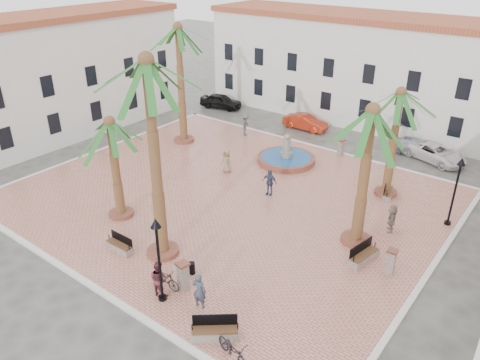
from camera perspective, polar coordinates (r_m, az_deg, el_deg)
The scene contains 36 objects.
ground at distance 30.63m, azimuth -1.48°, elevation -2.17°, with size 120.00×120.00×0.00m, color #56544F.
plaza at distance 30.59m, azimuth -1.49°, elevation -2.04°, with size 26.00×22.00×0.15m, color tan.
kerb_n at distance 38.91m, azimuth 8.76°, elevation 4.15°, with size 26.30×0.30×0.16m, color silver.
kerb_s at distance 24.48m, azimuth -18.23°, elevation -11.76°, with size 26.30×0.30×0.16m, color silver.
kerb_e at distance 25.75m, azimuth 22.06°, elevation -10.37°, with size 0.30×22.30×0.16m, color silver.
kerb_w at distance 39.32m, azimuth -16.43°, elevation 3.59°, with size 0.30×22.30×0.16m, color silver.
building_north at distance 45.29m, azimuth 14.97°, elevation 13.01°, with size 30.40×7.40×9.50m.
building_west at distance 42.68m, azimuth -22.27°, elevation 11.51°, with size 6.40×24.40×10.00m.
fountain at distance 35.40m, azimuth 5.64°, elevation 2.67°, with size 4.31×4.31×2.23m.
palm_nw at distance 37.29m, azimuth -7.52°, elevation 16.55°, with size 5.45×5.45×9.55m.
palm_sw at distance 27.10m, azimuth -15.45°, elevation 5.36°, with size 4.85×4.85×6.30m.
palm_s at distance 21.55m, azimuth -11.14°, elevation 11.58°, with size 5.47×5.47×10.56m.
palm_e at distance 23.85m, azimuth 15.64°, elevation 6.20°, with size 5.42×5.42×7.92m.
palm_ne at distance 29.98m, azimuth 18.84°, elevation 8.69°, with size 4.77×4.77×7.19m.
bench_s at distance 25.98m, azimuth -14.45°, elevation -7.84°, with size 1.72×0.54×0.91m.
bench_se at distance 20.35m, azimuth -3.05°, elevation -18.06°, with size 1.91×1.73×1.05m.
bench_e at distance 25.17m, azimuth 14.82°, elevation -9.03°, with size 0.96×2.05×1.04m.
bench_ne at distance 31.82m, azimuth 17.55°, elevation -1.52°, with size 0.93×1.76×0.89m.
lamppost_s at distance 20.77m, azimuth -10.00°, elevation -7.96°, with size 0.47×0.47×4.35m.
lamppost_e at distance 28.82m, azimuth 24.98°, elevation -0.03°, with size 0.46×0.46×4.24m.
bollard_se at distance 22.48m, azimuth -6.94°, elevation -11.52°, with size 0.63×0.63×1.51m.
bollard_n at distance 36.97m, azimuth 12.19°, elevation 3.90°, with size 0.54×0.54×1.34m.
bollard_e at distance 24.52m, azimuth 17.92°, elevation -9.38°, with size 0.51×0.51×1.36m.
litter_bin at distance 23.68m, azimuth -5.89°, elevation -10.63°, with size 0.32×0.32×0.62m, color black.
cyclist_a at distance 21.39m, azimuth -4.98°, elevation -13.30°, with size 0.65×0.43×1.79m, color #374051.
bicycle_a at distance 19.38m, azimuth -0.84°, elevation -20.00°, with size 0.67×1.92×1.01m, color black.
cyclist_b at distance 22.27m, azimuth -9.88°, elevation -11.72°, with size 0.90×0.70×1.84m, color #56242B.
bicycle_b at distance 22.84m, azimuth -9.16°, elevation -11.81°, with size 0.49×1.73×1.04m, color black.
pedestrian_fountain_a at distance 33.39m, azimuth -1.63°, elevation 2.31°, with size 0.84×0.55×1.72m, color #8B7453.
pedestrian_fountain_b at distance 30.37m, azimuth 3.60°, elevation -0.26°, with size 1.04×0.43×1.78m, color #394564.
pedestrian_north at distance 40.15m, azimuth 0.69°, elevation 6.76°, with size 1.24×0.71×1.92m, color #4F4E53.
pedestrian_east at distance 27.84m, azimuth 18.02°, elevation -4.45°, with size 1.55×0.49×1.67m, color #7C6D5D.
car_black at distance 47.96m, azimuth -2.35°, elevation 9.59°, with size 1.71×4.26×1.45m, color black.
car_red at distance 42.50m, azimuth 7.96°, elevation 7.00°, with size 1.40×4.01×1.32m, color #AC2812.
car_silver at distance 39.25m, azimuth 20.75°, elevation 3.74°, with size 1.75×4.30×1.25m, color #B3B3BD.
car_white at distance 38.61m, azimuth 22.74°, elevation 3.05°, with size 2.16×4.68×1.30m, color silver.
Camera 1 is at (16.99, -20.79, 14.73)m, focal length 35.00 mm.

